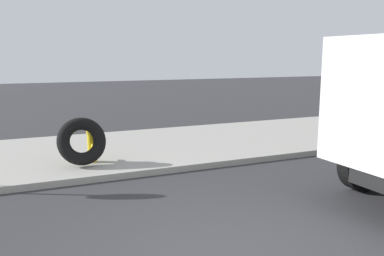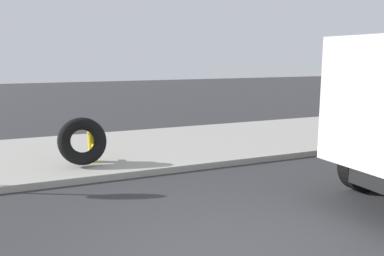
# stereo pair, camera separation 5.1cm
# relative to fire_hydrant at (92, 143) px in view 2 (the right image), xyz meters

# --- Properties ---
(sidewalk_curb) EXTENTS (36.00, 5.00, 0.15)m
(sidewalk_curb) POSITION_rel_fire_hydrant_xyz_m (0.46, 1.28, -0.53)
(sidewalk_curb) COLOR #99968E
(sidewalk_curb) RESTS_ON ground
(fire_hydrant) EXTENTS (0.24, 0.54, 0.85)m
(fire_hydrant) POSITION_rel_fire_hydrant_xyz_m (0.00, 0.00, 0.00)
(fire_hydrant) COLOR yellow
(fire_hydrant) RESTS_ON sidewalk_curb
(loose_tire) EXTENTS (1.13, 0.64, 1.15)m
(loose_tire) POSITION_rel_fire_hydrant_xyz_m (-0.27, -0.24, 0.12)
(loose_tire) COLOR black
(loose_tire) RESTS_ON sidewalk_curb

